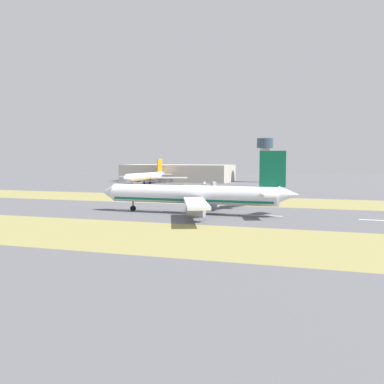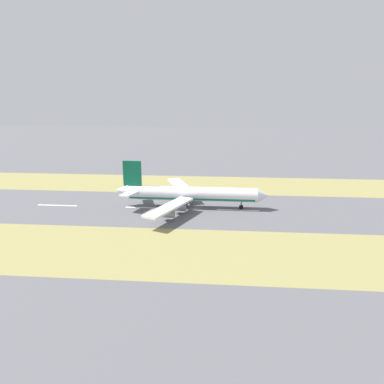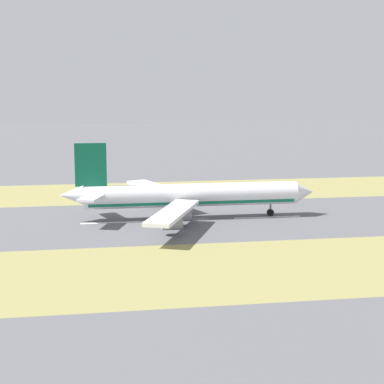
% 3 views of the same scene
% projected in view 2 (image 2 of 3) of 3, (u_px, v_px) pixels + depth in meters
% --- Properties ---
extents(ground_plane, '(800.00, 800.00, 0.00)m').
position_uv_depth(ground_plane, '(195.00, 209.00, 161.00)').
color(ground_plane, '#56565B').
extents(grass_median_west, '(40.00, 600.00, 0.01)m').
position_uv_depth(grass_median_west, '(202.00, 184.00, 204.32)').
color(grass_median_west, olive).
rests_on(grass_median_west, ground).
extents(grass_median_east, '(40.00, 600.00, 0.01)m').
position_uv_depth(grass_median_east, '(184.00, 252.00, 117.67)').
color(grass_median_east, olive).
rests_on(grass_median_east, ground).
extents(centreline_dash_near, '(1.20, 18.00, 0.01)m').
position_uv_depth(centreline_dash_near, '(57.00, 205.00, 166.20)').
color(centreline_dash_near, silver).
rests_on(centreline_dash_near, ground).
extents(centreline_dash_mid, '(1.20, 18.00, 0.01)m').
position_uv_depth(centreline_dash_mid, '(146.00, 208.00, 162.82)').
color(centreline_dash_mid, silver).
rests_on(centreline_dash_mid, ground).
extents(centreline_dash_far, '(1.20, 18.00, 0.01)m').
position_uv_depth(centreline_dash_far, '(238.00, 210.00, 159.45)').
color(centreline_dash_far, silver).
rests_on(centreline_dash_far, ground).
extents(airplane_main_jet, '(64.13, 67.05, 20.20)m').
position_uv_depth(airplane_main_jet, '(188.00, 194.00, 161.70)').
color(airplane_main_jet, white).
rests_on(airplane_main_jet, ground).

